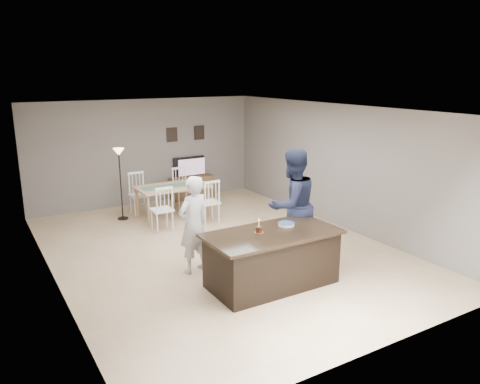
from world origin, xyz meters
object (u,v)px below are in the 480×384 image
floor_lamp (120,165)px  kitchen_island (272,258)px  man (292,205)px  television (191,167)px  dining_table (173,191)px  woman (193,225)px  tv_console (192,187)px  birthday_cake (259,229)px  plate_stack (286,224)px

floor_lamp → kitchen_island: bearing=-77.8°
man → floor_lamp: size_ratio=1.23×
television → dining_table: television is taller
woman → dining_table: bearing=-122.9°
floor_lamp → man: bearing=-64.1°
tv_console → man: size_ratio=0.58×
television → tv_console: bearing=90.0°
television → birthday_cake: bearing=75.9°
man → birthday_cake: man is taller
tv_console → dining_table: 1.84m
tv_console → floor_lamp: 2.59m
kitchen_island → floor_lamp: 4.87m
television → dining_table: 1.88m
kitchen_island → plate_stack: 0.63m
kitchen_island → man: bearing=37.7°
birthday_cake → floor_lamp: (-0.82, 4.59, 0.35)m
tv_console → plate_stack: size_ratio=4.38×
dining_table → plate_stack: bearing=-85.3°
man → plate_stack: 0.77m
tv_console → woman: (-2.05, -4.44, 0.55)m
kitchen_island → television: size_ratio=2.35×
floor_lamp → tv_console: bearing=21.7°
man → floor_lamp: 4.43m
tv_console → birthday_cake: size_ratio=5.50×
dining_table → birthday_cake: bearing=-93.5°
plate_stack → kitchen_island: bearing=-157.6°
kitchen_island → tv_console: size_ratio=1.79×
woman → floor_lamp: (-0.17, 3.56, 0.46)m
woman → birthday_cake: size_ratio=7.75×
plate_stack → dining_table: dining_table is taller
birthday_cake → television: bearing=75.9°
television → floor_lamp: bearing=23.2°
plate_stack → floor_lamp: floor_lamp is taller
birthday_cake → floor_lamp: bearing=100.1°
tv_console → dining_table: dining_table is taller
woman → dining_table: woman is taller
woman → birthday_cake: woman is taller
kitchen_island → plate_stack: size_ratio=7.85×
woman → man: size_ratio=0.82×
kitchen_island → woman: size_ratio=1.27×
birthday_cake → floor_lamp: floor_lamp is taller
kitchen_island → woman: bearing=126.7°
kitchen_island → plate_stack: bearing=22.4°
tv_console → woman: size_ratio=0.71×
television → woman: (-2.05, -4.51, -0.02)m
woman → man: (1.76, -0.43, 0.18)m
dining_table → television: bearing=51.9°
television → birthday_cake: size_ratio=4.19×
birthday_cake → dining_table: (0.25, 4.08, -0.31)m
kitchen_island → woman: woman is taller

